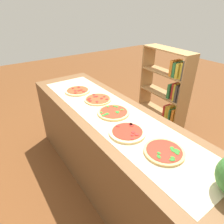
# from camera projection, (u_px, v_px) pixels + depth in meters

# --- Properties ---
(ground_plane) EXTENTS (12.00, 12.00, 0.00)m
(ground_plane) POSITION_uv_depth(u_px,v_px,m) (112.00, 179.00, 2.33)
(ground_plane) COLOR brown
(counter) EXTENTS (2.57, 0.72, 0.91)m
(counter) POSITION_uv_depth(u_px,v_px,m) (112.00, 150.00, 2.11)
(counter) COLOR brown
(counter) RESTS_ON ground_plane
(parchment_paper) EXTENTS (2.22, 0.53, 0.00)m
(parchment_paper) POSITION_uv_depth(u_px,v_px,m) (112.00, 114.00, 1.88)
(parchment_paper) COLOR beige
(parchment_paper) RESTS_ON counter
(pizza_pepperoni_0) EXTENTS (0.30, 0.30, 0.03)m
(pizza_pepperoni_0) POSITION_uv_depth(u_px,v_px,m) (78.00, 91.00, 2.33)
(pizza_pepperoni_0) COLOR #E5C17F
(pizza_pepperoni_0) RESTS_ON parchment_paper
(pizza_pepperoni_1) EXTENTS (0.30, 0.30, 0.02)m
(pizza_pepperoni_1) POSITION_uv_depth(u_px,v_px,m) (98.00, 99.00, 2.14)
(pizza_pepperoni_1) COLOR #DBB26B
(pizza_pepperoni_1) RESTS_ON parchment_paper
(pizza_spinach_2) EXTENTS (0.31, 0.31, 0.03)m
(pizza_spinach_2) POSITION_uv_depth(u_px,v_px,m) (113.00, 112.00, 1.88)
(pizza_spinach_2) COLOR #DBB26B
(pizza_spinach_2) RESTS_ON parchment_paper
(pizza_pepperoni_3) EXTENTS (0.30, 0.30, 0.03)m
(pizza_pepperoni_3) POSITION_uv_depth(u_px,v_px,m) (127.00, 132.00, 1.59)
(pizza_pepperoni_3) COLOR #E5C17F
(pizza_pepperoni_3) RESTS_ON parchment_paper
(pizza_spinach_4) EXTENTS (0.29, 0.29, 0.03)m
(pizza_spinach_4) POSITION_uv_depth(u_px,v_px,m) (164.00, 152.00, 1.39)
(pizza_spinach_4) COLOR tan
(pizza_spinach_4) RESTS_ON parchment_paper
(bookshelf) EXTENTS (0.80, 0.29, 1.31)m
(bookshelf) POSITION_uv_depth(u_px,v_px,m) (169.00, 98.00, 2.84)
(bookshelf) COLOR #A87A47
(bookshelf) RESTS_ON ground_plane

